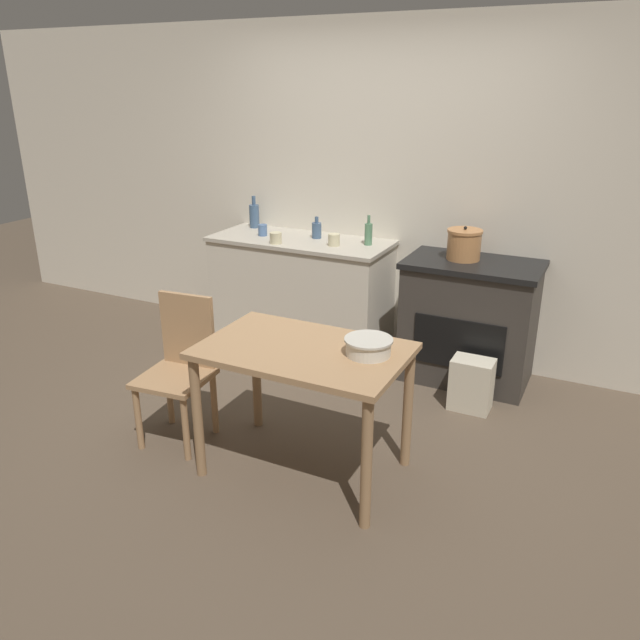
{
  "coord_description": "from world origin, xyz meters",
  "views": [
    {
      "loc": [
        1.73,
        -3.02,
        2.1
      ],
      "look_at": [
        0.0,
        0.47,
        0.6
      ],
      "focal_mm": 35.0,
      "sensor_mm": 36.0,
      "label": 1
    }
  ],
  "objects_px": {
    "work_table": "(304,367)",
    "mixing_bowl_large": "(368,346)",
    "chair": "(180,366)",
    "bottle_mid_left": "(317,230)",
    "stove": "(469,321)",
    "cup_center_left": "(334,240)",
    "cup_center_right": "(276,238)",
    "bottle_left": "(254,215)",
    "stock_pot": "(464,244)",
    "flour_sack": "(471,384)",
    "cup_center": "(263,230)",
    "bottle_far_left": "(368,233)"
  },
  "relations": [
    {
      "from": "work_table",
      "to": "mixing_bowl_large",
      "type": "relative_size",
      "value": 4.32
    },
    {
      "from": "chair",
      "to": "bottle_mid_left",
      "type": "distance_m",
      "value": 1.73
    },
    {
      "from": "stove",
      "to": "bottle_mid_left",
      "type": "height_order",
      "value": "bottle_mid_left"
    },
    {
      "from": "cup_center_left",
      "to": "chair",
      "type": "bearing_deg",
      "value": -102.5
    },
    {
      "from": "chair",
      "to": "cup_center_right",
      "type": "distance_m",
      "value": 1.44
    },
    {
      "from": "work_table",
      "to": "mixing_bowl_large",
      "type": "bearing_deg",
      "value": 11.85
    },
    {
      "from": "mixing_bowl_large",
      "to": "cup_center_left",
      "type": "distance_m",
      "value": 1.67
    },
    {
      "from": "stove",
      "to": "chair",
      "type": "distance_m",
      "value": 2.1
    },
    {
      "from": "mixing_bowl_large",
      "to": "bottle_left",
      "type": "relative_size",
      "value": 0.95
    },
    {
      "from": "stock_pot",
      "to": "cup_center_left",
      "type": "xyz_separation_m",
      "value": [
        -0.96,
        -0.12,
        -0.05
      ]
    },
    {
      "from": "work_table",
      "to": "flour_sack",
      "type": "distance_m",
      "value": 1.4
    },
    {
      "from": "stove",
      "to": "mixing_bowl_large",
      "type": "bearing_deg",
      "value": -96.84
    },
    {
      "from": "stove",
      "to": "work_table",
      "type": "xyz_separation_m",
      "value": [
        -0.53,
        -1.59,
        0.19
      ]
    },
    {
      "from": "work_table",
      "to": "bottle_left",
      "type": "bearing_deg",
      "value": 128.45
    },
    {
      "from": "stove",
      "to": "flour_sack",
      "type": "bearing_deg",
      "value": -71.42
    },
    {
      "from": "stove",
      "to": "cup_center_right",
      "type": "height_order",
      "value": "cup_center_right"
    },
    {
      "from": "work_table",
      "to": "chair",
      "type": "height_order",
      "value": "chair"
    },
    {
      "from": "chair",
      "to": "bottle_left",
      "type": "distance_m",
      "value": 1.92
    },
    {
      "from": "work_table",
      "to": "chair",
      "type": "bearing_deg",
      "value": 179.8
    },
    {
      "from": "bottle_mid_left",
      "to": "cup_center",
      "type": "relative_size",
      "value": 1.9
    },
    {
      "from": "stove",
      "to": "stock_pot",
      "type": "height_order",
      "value": "stock_pot"
    },
    {
      "from": "work_table",
      "to": "stock_pot",
      "type": "distance_m",
      "value": 1.71
    },
    {
      "from": "work_table",
      "to": "mixing_bowl_large",
      "type": "height_order",
      "value": "mixing_bowl_large"
    },
    {
      "from": "cup_center_left",
      "to": "cup_center",
      "type": "relative_size",
      "value": 1.01
    },
    {
      "from": "stove",
      "to": "cup_center_left",
      "type": "distance_m",
      "value": 1.17
    },
    {
      "from": "cup_center",
      "to": "bottle_far_left",
      "type": "bearing_deg",
      "value": 6.35
    },
    {
      "from": "bottle_far_left",
      "to": "cup_center_left",
      "type": "xyz_separation_m",
      "value": [
        -0.22,
        -0.14,
        -0.04
      ]
    },
    {
      "from": "cup_center_right",
      "to": "work_table",
      "type": "bearing_deg",
      "value": -54.89
    },
    {
      "from": "chair",
      "to": "mixing_bowl_large",
      "type": "bearing_deg",
      "value": -2.14
    },
    {
      "from": "work_table",
      "to": "cup_center_left",
      "type": "relative_size",
      "value": 12.13
    },
    {
      "from": "bottle_mid_left",
      "to": "flour_sack",
      "type": "bearing_deg",
      "value": -19.97
    },
    {
      "from": "cup_center_right",
      "to": "stock_pot",
      "type": "bearing_deg",
      "value": 10.41
    },
    {
      "from": "bottle_left",
      "to": "bottle_mid_left",
      "type": "distance_m",
      "value": 0.66
    },
    {
      "from": "mixing_bowl_large",
      "to": "bottle_mid_left",
      "type": "bearing_deg",
      "value": 124.71
    },
    {
      "from": "bottle_far_left",
      "to": "bottle_left",
      "type": "xyz_separation_m",
      "value": [
        -1.1,
        0.13,
        0.02
      ]
    },
    {
      "from": "flour_sack",
      "to": "bottle_mid_left",
      "type": "bearing_deg",
      "value": 160.03
    },
    {
      "from": "bottle_left",
      "to": "cup_center_right",
      "type": "height_order",
      "value": "bottle_left"
    },
    {
      "from": "bottle_mid_left",
      "to": "cup_center_right",
      "type": "xyz_separation_m",
      "value": [
        -0.2,
        -0.3,
        -0.02
      ]
    },
    {
      "from": "mixing_bowl_large",
      "to": "cup_center_left",
      "type": "bearing_deg",
      "value": 121.43
    },
    {
      "from": "work_table",
      "to": "bottle_mid_left",
      "type": "relative_size",
      "value": 6.41
    },
    {
      "from": "work_table",
      "to": "flour_sack",
      "type": "xyz_separation_m",
      "value": [
        0.68,
        1.13,
        -0.47
      ]
    },
    {
      "from": "flour_sack",
      "to": "cup_center_right",
      "type": "xyz_separation_m",
      "value": [
        -1.63,
        0.22,
        0.79
      ]
    },
    {
      "from": "stock_pot",
      "to": "mixing_bowl_large",
      "type": "distance_m",
      "value": 1.55
    },
    {
      "from": "flour_sack",
      "to": "bottle_left",
      "type": "distance_m",
      "value": 2.33
    },
    {
      "from": "cup_center_left",
      "to": "bottle_left",
      "type": "bearing_deg",
      "value": 162.99
    },
    {
      "from": "bottle_mid_left",
      "to": "stock_pot",
      "type": "bearing_deg",
      "value": -1.98
    },
    {
      "from": "flour_sack",
      "to": "bottle_far_left",
      "type": "height_order",
      "value": "bottle_far_left"
    },
    {
      "from": "bottle_far_left",
      "to": "bottle_left",
      "type": "distance_m",
      "value": 1.1
    },
    {
      "from": "mixing_bowl_large",
      "to": "cup_center_right",
      "type": "bearing_deg",
      "value": 135.32
    },
    {
      "from": "mixing_bowl_large",
      "to": "cup_center_right",
      "type": "relative_size",
      "value": 2.77
    }
  ]
}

